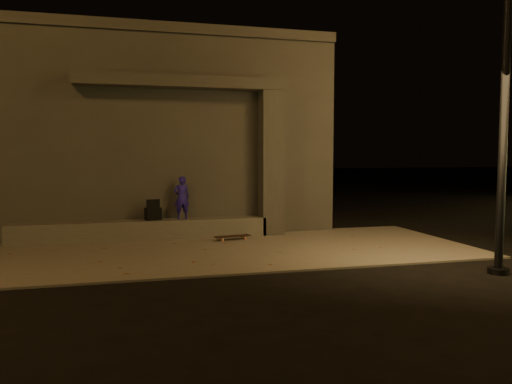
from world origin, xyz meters
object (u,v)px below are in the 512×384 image
object	(u,v)px
skateboarder	(182,198)
backpack	(153,213)
skateboard	(233,237)
column	(271,163)
street_lamp_0	(507,47)

from	to	relation	value
skateboarder	backpack	distance (m)	0.77
skateboarder	skateboard	distance (m)	1.58
column	backpack	distance (m)	3.17
column	skateboard	world-z (taller)	column
column	skateboarder	distance (m)	2.40
backpack	skateboard	distance (m)	2.00
skateboarder	skateboard	world-z (taller)	skateboarder
skateboard	skateboarder	bearing A→B (deg)	139.62
skateboarder	backpack	xyz separation A→B (m)	(-0.69, 0.00, -0.35)
column	skateboard	xyz separation A→B (m)	(-1.13, -0.65, -1.72)
backpack	skateboard	world-z (taller)	backpack
skateboarder	skateboard	bearing A→B (deg)	143.31
skateboarder	skateboard	size ratio (longest dim) A/B	1.16
backpack	street_lamp_0	size ratio (longest dim) A/B	0.07
backpack	street_lamp_0	distance (m)	8.12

